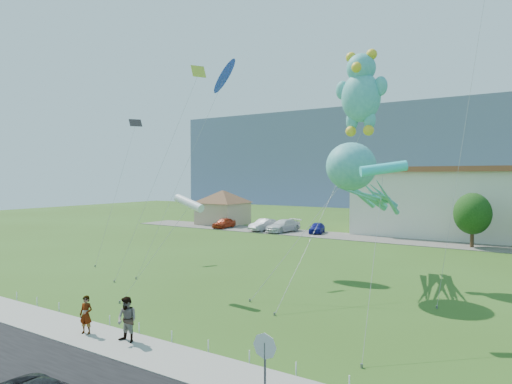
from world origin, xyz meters
The scene contains 21 objects.
ground centered at (0.00, 0.00, 0.00)m, with size 160.00×160.00×0.00m, color #2F4E15.
sidewalk centered at (0.00, -2.75, 0.05)m, with size 80.00×2.50×0.10m, color gray.
parking_strip centered at (0.00, 35.00, 0.03)m, with size 70.00×6.00×0.06m, color #59544C.
hill_ridge centered at (0.00, 120.00, 12.50)m, with size 160.00×50.00×25.00m, color slate.
pavilion centered at (-24.00, 38.00, 3.02)m, with size 9.20×9.20×5.00m.
stop_sign centered at (9.50, -4.21, 1.87)m, with size 0.80×0.07×2.50m.
rope_fence centered at (0.00, -1.30, 0.25)m, with size 26.05×0.05×0.50m.
tree_near centered at (10.00, 34.00, 3.39)m, with size 3.60×3.60×5.47m.
pedestrian_left centered at (-0.77, -2.77, 0.95)m, with size 0.62×0.41×1.69m, color gray.
pedestrian_right centered at (1.57, -2.48, 1.06)m, with size 0.93×0.72×1.91m, color gray.
parked_car_red centered at (-20.82, 34.03, 0.74)m, with size 1.61×4.00×1.36m, color #B43316.
parked_car_silver centered at (-14.62, 34.37, 0.81)m, with size 1.59×4.57×1.51m, color #AAA9B0.
parked_car_white centered at (-11.93, 34.66, 0.83)m, with size 2.17×5.33×1.55m, color silver.
parked_car_blue centered at (-7.76, 35.80, 0.72)m, with size 1.56×3.89×1.32m, color navy.
octopus_kite centered at (6.11, 12.78, 6.91)m, with size 5.35×13.11×9.20m.
teddy_bear_kite centered at (5.02, 15.92, 13.17)m, with size 3.79×12.85×16.02m.
small_kite_black centered at (-15.40, 12.99, 10.58)m, with size 3.01×7.07×12.45m.
small_kite_yellow centered at (-6.95, 11.15, 13.23)m, with size 1.83×8.13×15.73m.
small_kite_white centered at (-1.72, 5.18, 5.46)m, with size 2.22×4.86×5.93m.
small_kite_cyan centered at (9.78, 6.01, 7.42)m, with size 1.25×6.60×7.91m.
small_kite_blue centered at (-6.24, 14.51, 14.98)m, with size 2.14×9.29×16.02m.
Camera 1 is at (16.51, -15.49, 7.12)m, focal length 32.00 mm.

